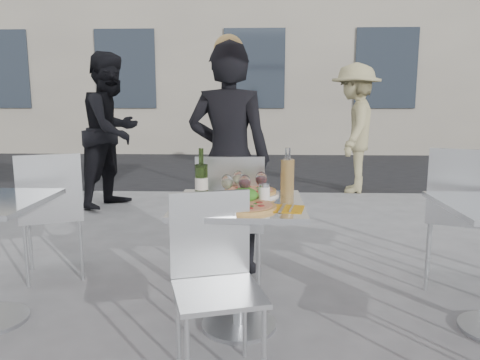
{
  "coord_description": "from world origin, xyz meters",
  "views": [
    {
      "loc": [
        0.11,
        -2.56,
        1.33
      ],
      "look_at": [
        0.0,
        0.15,
        0.85
      ],
      "focal_mm": 35.0,
      "sensor_mm": 36.0,
      "label": 1
    }
  ],
  "objects_px": {
    "woman_diner": "(229,159)",
    "wineglass_red_a": "(245,183)",
    "side_chair_lfar": "(52,206)",
    "wineglass_red_b": "(261,180)",
    "wine_bottle": "(201,179)",
    "sugar_shaker": "(264,193)",
    "salad_plate": "(245,197)",
    "wineglass_white_b": "(238,179)",
    "chair_near": "(214,269)",
    "pedestrian_a": "(112,131)",
    "pizza_near": "(244,206)",
    "chair_far": "(231,213)",
    "pizza_far": "(250,192)",
    "side_chair_rfar": "(462,207)",
    "napkin_right": "(286,208)",
    "carafe": "(287,177)",
    "main_table": "(239,238)",
    "pedestrian_b": "(354,129)",
    "wineglass_white_a": "(227,183)",
    "napkin_left": "(190,211)"
  },
  "relations": [
    {
      "from": "side_chair_lfar",
      "to": "pizza_far",
      "type": "relative_size",
      "value": 2.69
    },
    {
      "from": "main_table",
      "to": "wineglass_white_a",
      "type": "relative_size",
      "value": 4.76
    },
    {
      "from": "chair_near",
      "to": "napkin_left",
      "type": "bearing_deg",
      "value": 107.09
    },
    {
      "from": "wineglass_red_a",
      "to": "wineglass_red_b",
      "type": "xyz_separation_m",
      "value": [
        0.09,
        0.12,
        0.0
      ]
    },
    {
      "from": "side_chair_lfar",
      "to": "napkin_right",
      "type": "xyz_separation_m",
      "value": [
        1.64,
        -0.82,
        0.19
      ]
    },
    {
      "from": "chair_near",
      "to": "side_chair_rfar",
      "type": "relative_size",
      "value": 0.88
    },
    {
      "from": "pizza_far",
      "to": "wineglass_white_b",
      "type": "bearing_deg",
      "value": -133.18
    },
    {
      "from": "chair_far",
      "to": "sugar_shaker",
      "type": "relative_size",
      "value": 9.01
    },
    {
      "from": "wineglass_white_a",
      "to": "wineglass_white_b",
      "type": "xyz_separation_m",
      "value": [
        0.06,
        0.13,
        0.0
      ]
    },
    {
      "from": "carafe",
      "to": "sugar_shaker",
      "type": "height_order",
      "value": "carafe"
    },
    {
      "from": "salad_plate",
      "to": "wine_bottle",
      "type": "bearing_deg",
      "value": 158.68
    },
    {
      "from": "side_chair_lfar",
      "to": "wineglass_white_b",
      "type": "height_order",
      "value": "side_chair_lfar"
    },
    {
      "from": "side_chair_lfar",
      "to": "pedestrian_a",
      "type": "xyz_separation_m",
      "value": [
        -0.3,
        2.42,
        0.38
      ]
    },
    {
      "from": "side_chair_rfar",
      "to": "napkin_right",
      "type": "xyz_separation_m",
      "value": [
        -1.24,
        -0.75,
        0.16
      ]
    },
    {
      "from": "carafe",
      "to": "wineglass_red_b",
      "type": "bearing_deg",
      "value": -157.6
    },
    {
      "from": "wine_bottle",
      "to": "wineglass_red_b",
      "type": "height_order",
      "value": "wine_bottle"
    },
    {
      "from": "side_chair_lfar",
      "to": "wineglass_red_b",
      "type": "xyz_separation_m",
      "value": [
        1.51,
        -0.56,
        0.3
      ]
    },
    {
      "from": "salad_plate",
      "to": "wineglass_white_b",
      "type": "bearing_deg",
      "value": 104.63
    },
    {
      "from": "pedestrian_a",
      "to": "napkin_left",
      "type": "height_order",
      "value": "pedestrian_a"
    },
    {
      "from": "wineglass_red_b",
      "to": "napkin_left",
      "type": "height_order",
      "value": "wineglass_red_b"
    },
    {
      "from": "main_table",
      "to": "carafe",
      "type": "bearing_deg",
      "value": 32.23
    },
    {
      "from": "side_chair_rfar",
      "to": "wineglass_white_b",
      "type": "relative_size",
      "value": 6.37
    },
    {
      "from": "salad_plate",
      "to": "woman_diner",
      "type": "bearing_deg",
      "value": 98.68
    },
    {
      "from": "pizza_near",
      "to": "napkin_right",
      "type": "distance_m",
      "value": 0.22
    },
    {
      "from": "wine_bottle",
      "to": "sugar_shaker",
      "type": "distance_m",
      "value": 0.38
    },
    {
      "from": "carafe",
      "to": "woman_diner",
      "type": "bearing_deg",
      "value": 117.11
    },
    {
      "from": "woman_diner",
      "to": "wineglass_red_a",
      "type": "relative_size",
      "value": 11.02
    },
    {
      "from": "chair_near",
      "to": "woman_diner",
      "type": "xyz_separation_m",
      "value": [
        -0.02,
        1.39,
        0.35
      ]
    },
    {
      "from": "woman_diner",
      "to": "sugar_shaker",
      "type": "bearing_deg",
      "value": 113.82
    },
    {
      "from": "salad_plate",
      "to": "pedestrian_a",
      "type": "bearing_deg",
      "value": 118.89
    },
    {
      "from": "pedestrian_a",
      "to": "napkin_right",
      "type": "distance_m",
      "value": 3.79
    },
    {
      "from": "wine_bottle",
      "to": "carafe",
      "type": "xyz_separation_m",
      "value": [
        0.5,
        0.09,
        0.0
      ]
    },
    {
      "from": "woman_diner",
      "to": "pedestrian_a",
      "type": "bearing_deg",
      "value": -44.99
    },
    {
      "from": "pizza_far",
      "to": "pedestrian_b",
      "type": "bearing_deg",
      "value": 70.31
    },
    {
      "from": "pedestrian_a",
      "to": "carafe",
      "type": "distance_m",
      "value": 3.52
    },
    {
      "from": "main_table",
      "to": "salad_plate",
      "type": "relative_size",
      "value": 3.41
    },
    {
      "from": "carafe",
      "to": "wineglass_red_b",
      "type": "distance_m",
      "value": 0.17
    },
    {
      "from": "pedestrian_a",
      "to": "chair_far",
      "type": "bearing_deg",
      "value": -127.47
    },
    {
      "from": "chair_near",
      "to": "sugar_shaker",
      "type": "height_order",
      "value": "chair_near"
    },
    {
      "from": "woman_diner",
      "to": "wineglass_white_b",
      "type": "xyz_separation_m",
      "value": [
        0.11,
        -0.81,
        -0.01
      ]
    },
    {
      "from": "sugar_shaker",
      "to": "wineglass_white_b",
      "type": "height_order",
      "value": "wineglass_white_b"
    },
    {
      "from": "chair_far",
      "to": "pizza_far",
      "type": "bearing_deg",
      "value": 117.84
    },
    {
      "from": "chair_near",
      "to": "wineglass_white_a",
      "type": "relative_size",
      "value": 5.58
    },
    {
      "from": "side_chair_rfar",
      "to": "napkin_left",
      "type": "height_order",
      "value": "side_chair_rfar"
    },
    {
      "from": "pedestrian_a",
      "to": "pizza_near",
      "type": "height_order",
      "value": "pedestrian_a"
    },
    {
      "from": "side_chair_lfar",
      "to": "pizza_far",
      "type": "xyz_separation_m",
      "value": [
        1.44,
        -0.45,
        0.21
      ]
    },
    {
      "from": "main_table",
      "to": "pizza_near",
      "type": "bearing_deg",
      "value": -76.58
    },
    {
      "from": "wineglass_red_b",
      "to": "wine_bottle",
      "type": "bearing_deg",
      "value": -174.85
    },
    {
      "from": "pedestrian_b",
      "to": "pizza_far",
      "type": "xyz_separation_m",
      "value": [
        -1.4,
        -3.91,
        -0.14
      ]
    },
    {
      "from": "woman_diner",
      "to": "wineglass_red_a",
      "type": "bearing_deg",
      "value": 107.61
    }
  ]
}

